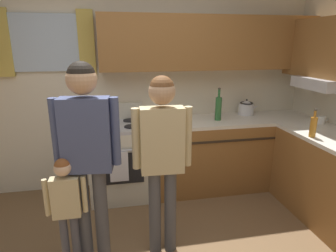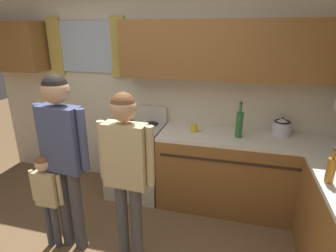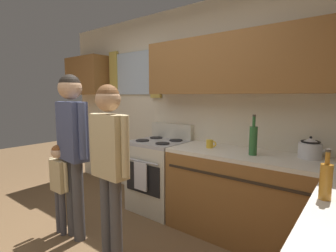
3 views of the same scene
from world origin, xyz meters
name	(u,v)px [view 1 (image 1 of 3)]	position (x,y,z in m)	size (l,w,h in m)	color
back_wall_unit	(136,70)	(0.10, 1.82, 1.49)	(4.60, 0.42, 2.60)	beige
kitchen_counter_run	(264,162)	(1.53, 1.17, 0.45)	(2.12, 1.93, 0.90)	brown
stove_oven	(118,159)	(-0.17, 1.54, 0.47)	(0.66, 0.67, 1.10)	beige
bottle_wine_green	(218,108)	(1.06, 1.50, 1.05)	(0.08, 0.08, 0.39)	#2D6633
bottle_oil_amber	(313,126)	(1.75, 0.70, 1.01)	(0.06, 0.06, 0.29)	#B27223
mug_mustard_yellow	(178,117)	(0.56, 1.55, 0.95)	(0.12, 0.08, 0.09)	gold
mug_ceramic_white	(322,120)	(2.17, 1.10, 0.95)	(0.13, 0.08, 0.09)	white
stovetop_kettle	(246,107)	(1.52, 1.70, 1.00)	(0.27, 0.20, 0.21)	silver
adult_holding_child	(87,143)	(-0.41, 0.47, 1.06)	(0.52, 0.23, 1.68)	#4C4C51
adult_in_plaid	(162,147)	(0.18, 0.46, 0.99)	(0.49, 0.21, 1.57)	#4C4C51
small_child	(66,201)	(-0.60, 0.41, 0.61)	(0.33, 0.13, 0.97)	#4C4C56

